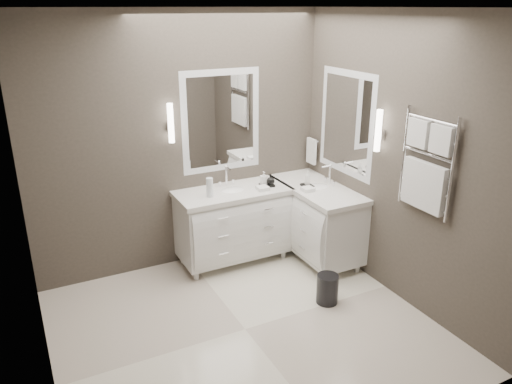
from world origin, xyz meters
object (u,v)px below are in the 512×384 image
vanity_back (233,221)px  vanity_right (316,217)px  waste_bin (327,289)px  towel_ladder (426,169)px

vanity_back → vanity_right: (0.88, -0.33, 0.00)m
waste_bin → vanity_right: bearing=63.9°
waste_bin → vanity_back: bearing=110.7°
vanity_right → waste_bin: size_ratio=4.22×
vanity_right → towel_ladder: towel_ladder is taller
vanity_back → vanity_right: bearing=-20.4°
vanity_back → waste_bin: 1.32m
towel_ladder → waste_bin: towel_ladder is taller
towel_ladder → waste_bin: 1.47m
vanity_right → waste_bin: (-0.43, -0.87, -0.34)m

